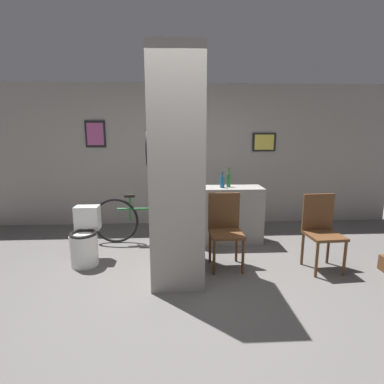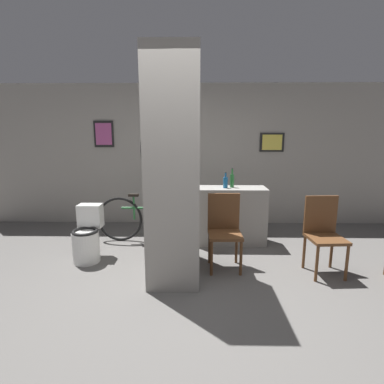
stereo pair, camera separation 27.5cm
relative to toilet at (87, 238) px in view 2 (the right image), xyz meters
The scene contains 10 objects.
ground_plane 1.64m from the toilet, 31.59° to the right, with size 14.00×14.00×0.00m, color #5B5956.
wall_back 2.46m from the toilet, 52.58° to the left, with size 8.00×0.09×2.60m.
pillar_center 1.61m from the toilet, 15.90° to the right, with size 0.62×0.99×2.60m.
counter_shelf 2.14m from the toilet, 19.37° to the left, with size 1.10×0.44×0.89m.
toilet is the anchor object (origin of this frame).
chair_near_pillar 1.87m from the toilet, ahead, with size 0.42×0.42×0.95m.
chair_by_doorway 3.08m from the toilet, ahead, with size 0.44×0.44×0.95m.
bicycle 1.05m from the toilet, 45.66° to the left, with size 1.67×0.42×0.78m.
bottle_tall 2.27m from the toilet, 19.81° to the left, with size 0.06×0.06×0.31m.
bottle_short 2.15m from the toilet, 19.44° to the left, with size 0.07×0.07×0.26m.
Camera 2 is at (0.13, -3.01, 1.73)m, focal length 28.00 mm.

